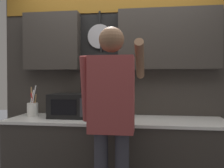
# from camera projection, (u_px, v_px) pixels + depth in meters

# --- Properties ---
(base_cabinet_counter) EXTENTS (2.32, 0.67, 0.88)m
(base_cabinet_counter) POSITION_uv_depth(u_px,v_px,m) (115.00, 160.00, 2.70)
(base_cabinet_counter) COLOR #38332D
(base_cabinet_counter) RESTS_ON ground_plane
(back_wall_unit) EXTENTS (2.89, 0.20, 2.47)m
(back_wall_unit) POSITION_uv_depth(u_px,v_px,m) (120.00, 64.00, 2.97)
(back_wall_unit) COLOR #38332D
(back_wall_unit) RESTS_ON ground_plane
(microwave) EXTENTS (0.51, 0.38, 0.26)m
(microwave) POSITION_uv_depth(u_px,v_px,m) (74.00, 105.00, 2.80)
(microwave) COLOR black
(microwave) RESTS_ON base_cabinet_counter
(knife_block) EXTENTS (0.12, 0.16, 0.28)m
(knife_block) POSITION_uv_depth(u_px,v_px,m) (118.00, 108.00, 2.73)
(knife_block) COLOR brown
(knife_block) RESTS_ON base_cabinet_counter
(utensil_crock) EXTENTS (0.12, 0.12, 0.36)m
(utensil_crock) POSITION_uv_depth(u_px,v_px,m) (33.00, 109.00, 2.87)
(utensil_crock) COLOR white
(utensil_crock) RESTS_ON base_cabinet_counter
(person) EXTENTS (0.54, 0.63, 1.75)m
(person) POSITION_uv_depth(u_px,v_px,m) (112.00, 110.00, 2.12)
(person) COLOR #383842
(person) RESTS_ON ground_plane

